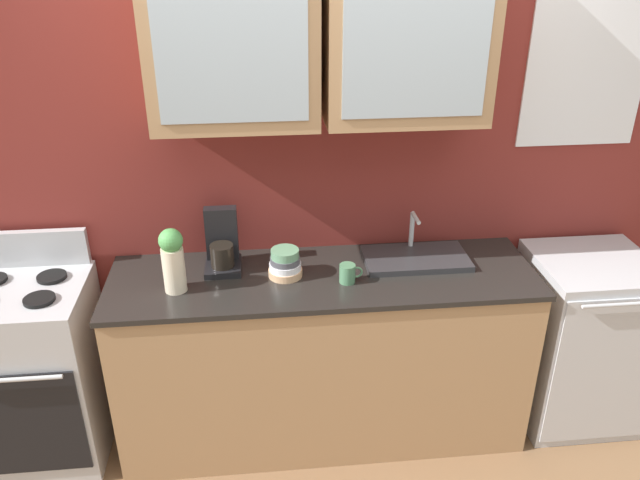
# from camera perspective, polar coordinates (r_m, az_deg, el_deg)

# --- Properties ---
(ground_plane) EXTENTS (10.00, 10.00, 0.00)m
(ground_plane) POSITION_cam_1_polar(r_m,az_deg,el_deg) (3.53, 0.28, -16.47)
(ground_plane) COLOR brown
(back_wall_unit) EXTENTS (4.06, 0.44, 2.60)m
(back_wall_unit) POSITION_cam_1_polar(r_m,az_deg,el_deg) (3.01, -0.15, 9.02)
(back_wall_unit) COLOR maroon
(back_wall_unit) RESTS_ON ground_plane
(counter) EXTENTS (2.02, 0.60, 0.93)m
(counter) POSITION_cam_1_polar(r_m,az_deg,el_deg) (3.23, 0.30, -10.39)
(counter) COLOR #A87F56
(counter) RESTS_ON ground_plane
(stove_range) EXTENTS (0.58, 0.58, 1.11)m
(stove_range) POSITION_cam_1_polar(r_m,az_deg,el_deg) (3.40, -24.24, -10.87)
(stove_range) COLOR silver
(stove_range) RESTS_ON ground_plane
(sink_faucet) EXTENTS (0.51, 0.28, 0.22)m
(sink_faucet) POSITION_cam_1_polar(r_m,az_deg,el_deg) (3.12, 8.64, -1.56)
(sink_faucet) COLOR #2D2D30
(sink_faucet) RESTS_ON counter
(bowl_stack) EXTENTS (0.16, 0.16, 0.14)m
(bowl_stack) POSITION_cam_1_polar(r_m,az_deg,el_deg) (2.94, -3.17, -2.18)
(bowl_stack) COLOR #E0AD7F
(bowl_stack) RESTS_ON counter
(vase) EXTENTS (0.11, 0.11, 0.30)m
(vase) POSITION_cam_1_polar(r_m,az_deg,el_deg) (2.85, -13.17, -1.69)
(vase) COLOR beige
(vase) RESTS_ON counter
(cup_near_sink) EXTENTS (0.11, 0.07, 0.09)m
(cup_near_sink) POSITION_cam_1_polar(r_m,az_deg,el_deg) (2.90, 2.54, -3.04)
(cup_near_sink) COLOR #4C7F59
(cup_near_sink) RESTS_ON counter
(dishwasher) EXTENTS (0.57, 0.59, 0.93)m
(dishwasher) POSITION_cam_1_polar(r_m,az_deg,el_deg) (3.61, 22.44, -8.32)
(dishwasher) COLOR silver
(dishwasher) RESTS_ON ground_plane
(coffee_maker) EXTENTS (0.17, 0.20, 0.29)m
(coffee_maker) POSITION_cam_1_polar(r_m,az_deg,el_deg) (3.03, -8.84, -0.58)
(coffee_maker) COLOR black
(coffee_maker) RESTS_ON counter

